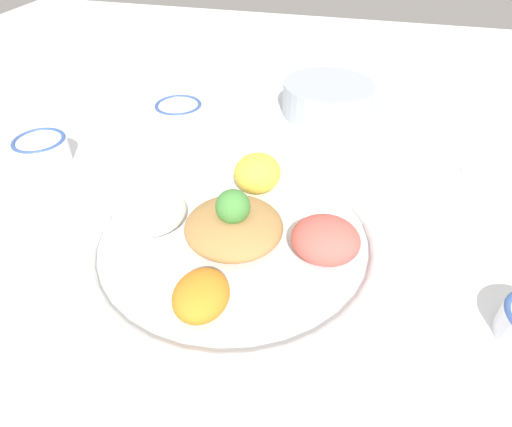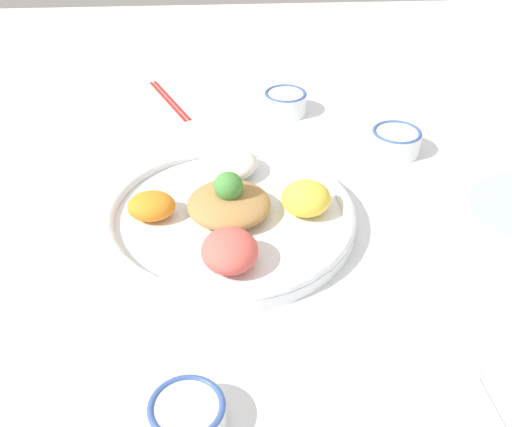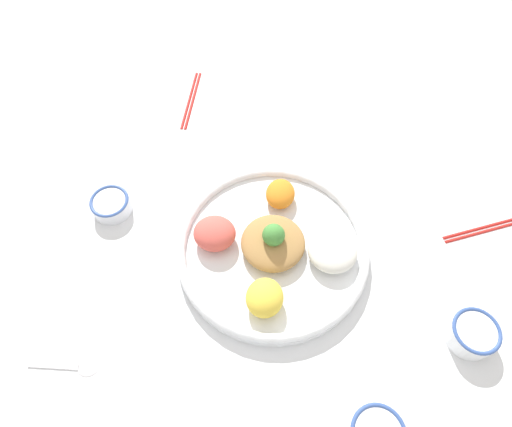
% 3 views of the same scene
% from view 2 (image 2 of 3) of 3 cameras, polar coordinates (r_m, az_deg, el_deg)
% --- Properties ---
extents(ground_plane, '(2.40, 2.40, 0.00)m').
position_cam_2_polar(ground_plane, '(0.94, -2.07, -2.44)').
color(ground_plane, white).
extents(salad_platter, '(0.40, 0.40, 0.10)m').
position_cam_2_polar(salad_platter, '(0.96, -2.47, 0.12)').
color(salad_platter, white).
rests_on(salad_platter, ground_plane).
extents(sauce_bowl_red, '(0.09, 0.09, 0.04)m').
position_cam_2_polar(sauce_bowl_red, '(0.70, -6.56, -18.47)').
color(sauce_bowl_red, white).
rests_on(sauce_bowl_red, ground_plane).
extents(rice_bowl_blue, '(0.09, 0.09, 0.05)m').
position_cam_2_polar(rice_bowl_blue, '(1.30, 2.81, 10.60)').
color(rice_bowl_blue, white).
rests_on(rice_bowl_blue, ground_plane).
extents(sauce_bowl_dark, '(0.09, 0.09, 0.05)m').
position_cam_2_polar(sauce_bowl_dark, '(1.18, 13.18, 6.79)').
color(sauce_bowl_dark, white).
rests_on(sauce_bowl_dark, ground_plane).
extents(chopsticks_pair_near, '(0.21, 0.10, 0.01)m').
position_cam_2_polar(chopsticks_pair_near, '(1.38, -8.24, 10.71)').
color(chopsticks_pair_near, red).
rests_on(chopsticks_pair_near, ground_plane).
extents(serving_spoon_main, '(0.13, 0.04, 0.01)m').
position_cam_2_polar(serving_spoon_main, '(0.79, 20.40, -15.14)').
color(serving_spoon_main, silver).
rests_on(serving_spoon_main, ground_plane).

